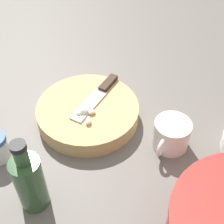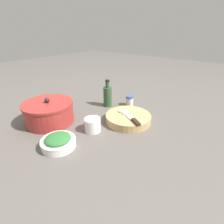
# 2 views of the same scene
# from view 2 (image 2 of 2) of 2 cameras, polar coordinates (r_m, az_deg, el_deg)

# --- Properties ---
(ground_plane) EXTENTS (5.00, 5.00, 0.00)m
(ground_plane) POSITION_cam_2_polar(r_m,az_deg,el_deg) (1.05, -2.52, -3.02)
(ground_plane) COLOR #56514C
(cutting_board) EXTENTS (0.27, 0.27, 0.04)m
(cutting_board) POSITION_cam_2_polar(r_m,az_deg,el_deg) (1.04, 5.30, -2.03)
(cutting_board) COLOR tan
(cutting_board) RESTS_ON ground_plane
(chef_knife) EXTENTS (0.13, 0.18, 0.01)m
(chef_knife) POSITION_cam_2_polar(r_m,az_deg,el_deg) (0.99, 6.43, -1.96)
(chef_knife) COLOR black
(chef_knife) RESTS_ON cutting_board
(garlic_cloves) EXTENTS (0.05, 0.06, 0.02)m
(garlic_cloves) POSITION_cam_2_polar(r_m,az_deg,el_deg) (1.05, 3.80, 0.05)
(garlic_cloves) COLOR silver
(garlic_cloves) RESTS_ON cutting_board
(herb_bowl) EXTENTS (0.16, 0.16, 0.06)m
(herb_bowl) POSITION_cam_2_polar(r_m,az_deg,el_deg) (0.87, -17.16, -9.17)
(herb_bowl) COLOR silver
(herb_bowl) RESTS_ON ground_plane
(spice_jar) EXTENTS (0.05, 0.05, 0.07)m
(spice_jar) POSITION_cam_2_polar(r_m,az_deg,el_deg) (1.26, 5.76, 3.70)
(spice_jar) COLOR silver
(spice_jar) RESTS_ON ground_plane
(coffee_mug) EXTENTS (0.09, 0.11, 0.07)m
(coffee_mug) POSITION_cam_2_polar(r_m,az_deg,el_deg) (0.95, -6.37, -4.10)
(coffee_mug) COLOR silver
(coffee_mug) RESTS_ON ground_plane
(oil_bottle) EXTENTS (0.06, 0.06, 0.19)m
(oil_bottle) POSITION_cam_2_polar(r_m,az_deg,el_deg) (1.23, -1.46, 5.30)
(oil_bottle) COLOR #2D4C2D
(oil_bottle) RESTS_ON ground_plane
(stock_pot) EXTENTS (0.29, 0.29, 0.15)m
(stock_pot) POSITION_cam_2_polar(r_m,az_deg,el_deg) (1.08, -19.86, -0.11)
(stock_pot) COLOR #9E2D28
(stock_pot) RESTS_ON ground_plane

